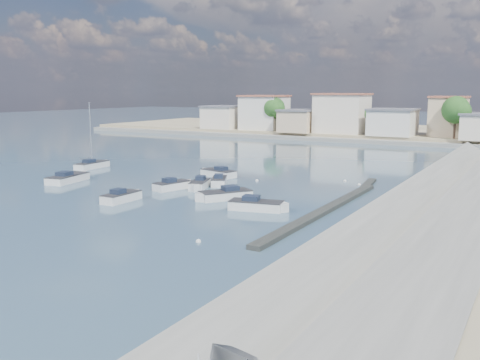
# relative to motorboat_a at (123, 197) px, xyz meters

# --- Properties ---
(ground) EXTENTS (400.00, 400.00, 0.00)m
(ground) POSITION_rel_motorboat_a_xyz_m (11.23, 35.17, -0.38)
(ground) COLOR #2A4354
(ground) RESTS_ON ground
(seawall_walkway) EXTENTS (5.00, 90.00, 1.80)m
(seawall_walkway) POSITION_rel_motorboat_a_xyz_m (29.73, 8.17, 0.52)
(seawall_walkway) COLOR slate
(seawall_walkway) RESTS_ON ground
(breakwater) EXTENTS (2.00, 31.02, 0.35)m
(breakwater) POSITION_rel_motorboat_a_xyz_m (18.14, 7.85, -0.21)
(breakwater) COLOR black
(breakwater) RESTS_ON ground
(far_shore_land) EXTENTS (160.00, 40.00, 1.40)m
(far_shore_land) POSITION_rel_motorboat_a_xyz_m (11.23, 87.17, 0.32)
(far_shore_land) COLOR gray
(far_shore_land) RESTS_ON ground
(far_shore_quay) EXTENTS (160.00, 2.50, 0.80)m
(far_shore_quay) POSITION_rel_motorboat_a_xyz_m (11.23, 66.17, 0.02)
(far_shore_quay) COLOR slate
(far_shore_quay) RESTS_ON ground
(far_town) EXTENTS (113.01, 12.80, 8.35)m
(far_town) POSITION_rel_motorboat_a_xyz_m (21.95, 72.09, 4.56)
(far_town) COLOR beige
(far_town) RESTS_ON far_shore_land
(shore_trees) EXTENTS (74.56, 38.32, 7.92)m
(shore_trees) POSITION_rel_motorboat_a_xyz_m (19.57, 63.28, 5.84)
(shore_trees) COLOR #38281E
(shore_trees) RESTS_ON ground
(motorboat_a) EXTENTS (1.65, 4.62, 1.48)m
(motorboat_a) POSITION_rel_motorboat_a_xyz_m (0.00, 0.00, 0.00)
(motorboat_a) COLOR silver
(motorboat_a) RESTS_ON ground
(motorboat_b) EXTENTS (2.70, 4.68, 1.48)m
(motorboat_b) POSITION_rel_motorboat_a_xyz_m (0.45, 7.42, -0.00)
(motorboat_b) COLOR silver
(motorboat_b) RESTS_ON ground
(motorboat_c) EXTENTS (5.21, 2.78, 1.48)m
(motorboat_c) POSITION_rel_motorboat_a_xyz_m (-0.16, 16.88, 0.00)
(motorboat_c) COLOR silver
(motorboat_c) RESTS_ON ground
(motorboat_d) EXTENTS (4.54, 5.22, 1.48)m
(motorboat_d) POSITION_rel_motorboat_a_xyz_m (7.76, 5.39, -0.00)
(motorboat_d) COLOR silver
(motorboat_d) RESTS_ON ground
(motorboat_e) EXTENTS (3.16, 6.21, 1.48)m
(motorboat_e) POSITION_rel_motorboat_a_xyz_m (-12.84, 5.24, -0.00)
(motorboat_e) COLOR silver
(motorboat_e) RESTS_ON ground
(motorboat_f) EXTENTS (3.04, 4.08, 1.48)m
(motorboat_f) POSITION_rel_motorboat_a_xyz_m (3.14, 12.12, -0.00)
(motorboat_f) COLOR silver
(motorboat_f) RESTS_ON ground
(motorboat_g) EXTENTS (2.80, 4.45, 1.48)m
(motorboat_g) POSITION_rel_motorboat_a_xyz_m (2.57, 9.02, 0.00)
(motorboat_g) COLOR silver
(motorboat_g) RESTS_ON ground
(motorboat_h) EXTENTS (5.34, 2.84, 1.48)m
(motorboat_h) POSITION_rel_motorboat_a_xyz_m (12.98, 2.97, -0.00)
(motorboat_h) COLOR silver
(motorboat_h) RESTS_ON ground
(sailboat) EXTENTS (2.12, 5.82, 9.00)m
(sailboat) POSITION_rel_motorboat_a_xyz_m (-18.44, 14.58, 0.04)
(sailboat) COLOR silver
(sailboat) RESTS_ON ground
(mooring_buoys) EXTENTS (12.87, 29.23, 0.37)m
(mooring_buoys) POSITION_rel_motorboat_a_xyz_m (13.03, 7.75, -0.33)
(mooring_buoys) COLOR silver
(mooring_buoys) RESTS_ON ground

